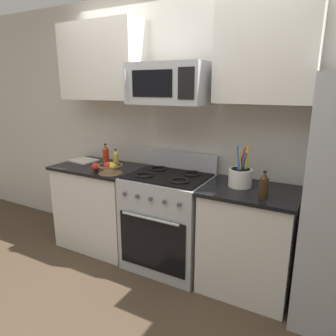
# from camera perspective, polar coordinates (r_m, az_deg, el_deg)

# --- Properties ---
(ground_plane) EXTENTS (16.00, 16.00, 0.00)m
(ground_plane) POSITION_cam_1_polar(r_m,az_deg,el_deg) (2.77, -7.52, -23.77)
(ground_plane) COLOR #473828
(wall_back) EXTENTS (8.00, 0.10, 2.60)m
(wall_back) POSITION_cam_1_polar(r_m,az_deg,el_deg) (3.11, 3.41, 7.02)
(wall_back) COLOR beige
(wall_back) RESTS_ON ground
(counter_left) EXTENTS (0.91, 0.61, 0.91)m
(counter_left) POSITION_cam_1_polar(r_m,az_deg,el_deg) (3.48, -12.30, -6.84)
(counter_left) COLOR silver
(counter_left) RESTS_ON ground
(range_oven) EXTENTS (0.76, 0.65, 1.09)m
(range_oven) POSITION_cam_1_polar(r_m,az_deg,el_deg) (3.02, 0.07, -9.56)
(range_oven) COLOR #B2B5BA
(range_oven) RESTS_ON ground
(counter_right) EXTENTS (0.77, 0.61, 0.91)m
(counter_right) POSITION_cam_1_polar(r_m,az_deg,el_deg) (2.78, 14.56, -12.78)
(counter_right) COLOR silver
(counter_right) RESTS_ON ground
(microwave) EXTENTS (0.70, 0.44, 0.35)m
(microwave) POSITION_cam_1_polar(r_m,az_deg,el_deg) (2.78, 0.35, 15.33)
(microwave) COLOR #B2B5BA
(upper_cabinets_left) EXTENTS (0.90, 0.34, 0.75)m
(upper_cabinets_left) POSITION_cam_1_polar(r_m,az_deg,el_deg) (3.37, -12.03, 18.64)
(upper_cabinets_left) COLOR silver
(upper_cabinets_right) EXTENTS (0.76, 0.34, 0.75)m
(upper_cabinets_right) POSITION_cam_1_polar(r_m,az_deg,el_deg) (2.63, 17.82, 19.43)
(upper_cabinets_right) COLOR silver
(utensil_crock) EXTENTS (0.19, 0.19, 0.35)m
(utensil_crock) POSITION_cam_1_polar(r_m,az_deg,el_deg) (2.64, 13.23, -1.54)
(utensil_crock) COLOR white
(utensil_crock) RESTS_ON counter_right
(fruit_basket) EXTENTS (0.24, 0.24, 0.11)m
(fruit_basket) POSITION_cam_1_polar(r_m,az_deg,el_deg) (3.02, -10.61, -0.02)
(fruit_basket) COLOR brown
(fruit_basket) RESTS_ON counter_left
(apple_loose) EXTENTS (0.08, 0.08, 0.08)m
(apple_loose) POSITION_cam_1_polar(r_m,az_deg,el_deg) (3.14, -13.22, 0.24)
(apple_loose) COLOR red
(apple_loose) RESTS_ON counter_left
(cutting_board) EXTENTS (0.32, 0.27, 0.02)m
(cutting_board) POSITION_cam_1_polar(r_m,az_deg,el_deg) (3.59, -15.29, 1.36)
(cutting_board) COLOR silver
(cutting_board) RESTS_ON counter_left
(bottle_hot_sauce) EXTENTS (0.07, 0.07, 0.23)m
(bottle_hot_sauce) POSITION_cam_1_polar(r_m,az_deg,el_deg) (3.33, -11.43, 2.31)
(bottle_hot_sauce) COLOR red
(bottle_hot_sauce) RESTS_ON counter_left
(bottle_oil) EXTENTS (0.06, 0.06, 0.19)m
(bottle_oil) POSITION_cam_1_polar(r_m,az_deg,el_deg) (3.26, -9.63, 1.73)
(bottle_oil) COLOR gold
(bottle_oil) RESTS_ON counter_left
(bottle_soy) EXTENTS (0.07, 0.07, 0.21)m
(bottle_soy) POSITION_cam_1_polar(r_m,az_deg,el_deg) (2.41, 17.32, -3.16)
(bottle_soy) COLOR #382314
(bottle_soy) RESTS_ON counter_right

